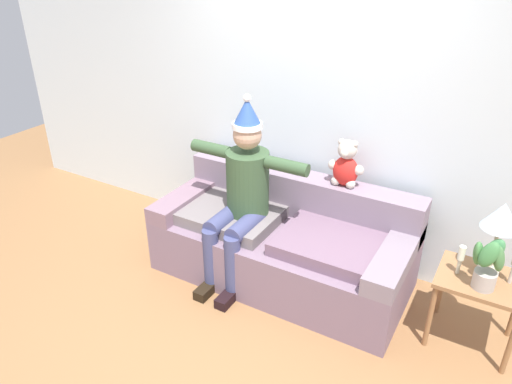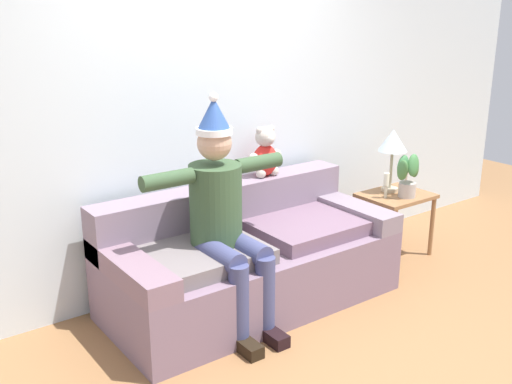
% 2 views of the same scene
% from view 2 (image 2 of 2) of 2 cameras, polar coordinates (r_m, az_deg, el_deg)
% --- Properties ---
extents(ground_plane, '(10.00, 10.00, 0.00)m').
position_cam_2_polar(ground_plane, '(3.76, 8.55, -15.79)').
color(ground_plane, olive).
extents(back_wall, '(7.00, 0.10, 2.70)m').
position_cam_2_polar(back_wall, '(4.43, -4.93, 8.30)').
color(back_wall, silver).
rests_on(back_wall, ground_plane).
extents(couch, '(2.04, 0.92, 0.80)m').
position_cam_2_polar(couch, '(4.28, -0.73, -6.34)').
color(couch, slate).
rests_on(couch, ground_plane).
extents(person_seated, '(1.02, 0.77, 1.53)m').
position_cam_2_polar(person_seated, '(3.83, -3.04, -1.98)').
color(person_seated, '#365032').
rests_on(person_seated, ground_plane).
extents(teddy_bear, '(0.29, 0.17, 0.38)m').
position_cam_2_polar(teddy_bear, '(4.50, 0.89, 3.62)').
color(teddy_bear, red).
rests_on(teddy_bear, couch).
extents(side_table, '(0.56, 0.45, 0.54)m').
position_cam_2_polar(side_table, '(5.15, 13.03, -1.08)').
color(side_table, '#946640').
rests_on(side_table, ground_plane).
extents(table_lamp, '(0.24, 0.24, 0.53)m').
position_cam_2_polar(table_lamp, '(5.09, 12.77, 4.50)').
color(table_lamp, '#C0B091').
rests_on(table_lamp, side_table).
extents(potted_plant, '(0.22, 0.23, 0.38)m').
position_cam_2_polar(potted_plant, '(5.02, 14.12, 1.56)').
color(potted_plant, '#B4AAA3').
rests_on(potted_plant, side_table).
extents(candle_tall, '(0.04, 0.04, 0.21)m').
position_cam_2_polar(candle_tall, '(4.96, 12.19, 0.91)').
color(candle_tall, beige).
rests_on(candle_tall, side_table).
extents(candle_short, '(0.04, 0.04, 0.24)m').
position_cam_2_polar(candle_short, '(5.22, 14.00, 1.85)').
color(candle_short, beige).
rests_on(candle_short, side_table).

